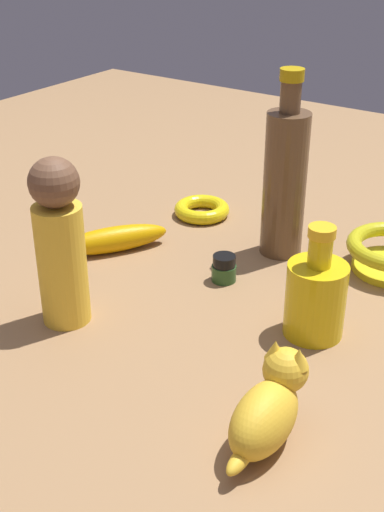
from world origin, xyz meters
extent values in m
plane|color=#936D47|center=(0.00, 0.00, 0.00)|extent=(2.00, 2.00, 0.00)
cylinder|color=yellow|center=(-0.10, -0.14, 0.08)|extent=(0.08, 0.08, 0.16)
sphere|color=brown|center=(-0.10, -0.14, 0.19)|extent=(0.06, 0.06, 0.06)
ellipsoid|color=#D29505|center=(-0.17, 0.04, 0.02)|extent=(0.13, 0.16, 0.04)
cylinder|color=brown|center=(0.04, 0.18, 0.11)|extent=(0.06, 0.06, 0.22)
cylinder|color=brown|center=(0.04, 0.18, 0.24)|extent=(0.03, 0.03, 0.04)
cylinder|color=#B7930C|center=(0.04, 0.18, 0.27)|extent=(0.03, 0.03, 0.02)
cylinder|color=yellow|center=(0.18, 0.01, 0.05)|extent=(0.07, 0.07, 0.10)
cylinder|color=yellow|center=(0.18, 0.01, 0.12)|extent=(0.03, 0.03, 0.04)
cylinder|color=yellow|center=(0.18, 0.01, 0.14)|extent=(0.03, 0.03, 0.01)
ellipsoid|color=gold|center=(0.22, -0.20, 0.03)|extent=(0.06, 0.11, 0.07)
sphere|color=gold|center=(0.22, -0.16, 0.06)|extent=(0.05, 0.05, 0.05)
cone|color=gold|center=(0.21, -0.16, 0.08)|extent=(0.02, 0.02, 0.02)
cone|color=gold|center=(0.23, -0.16, 0.08)|extent=(0.02, 0.02, 0.02)
ellipsoid|color=gold|center=(0.23, -0.25, 0.02)|extent=(0.02, 0.05, 0.02)
cylinder|color=#284E23|center=(0.02, 0.06, 0.01)|extent=(0.04, 0.04, 0.02)
cylinder|color=gold|center=(0.02, 0.06, 0.02)|extent=(0.03, 0.03, 0.00)
cylinder|color=black|center=(0.02, 0.06, 0.03)|extent=(0.03, 0.03, 0.02)
torus|color=yellow|center=(-0.13, 0.22, 0.01)|extent=(0.09, 0.09, 0.02)
camera|label=1|loc=(0.46, -0.66, 0.48)|focal=47.63mm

